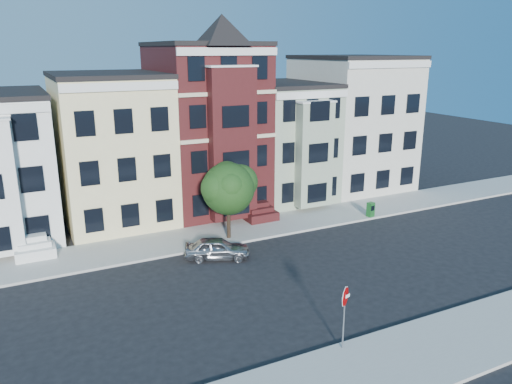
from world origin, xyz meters
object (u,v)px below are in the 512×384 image
parked_car (217,248)px  newspaper_box (371,209)px  stop_sign (344,314)px  street_tree (228,192)px

parked_car → newspaper_box: 12.77m
parked_car → stop_sign: stop_sign is taller
street_tree → newspaper_box: bearing=-3.6°
street_tree → parked_car: (-1.81, -2.46, -2.54)m
street_tree → newspaper_box: 11.15m
newspaper_box → street_tree: bearing=164.5°
street_tree → parked_car: size_ratio=1.61×
parked_car → street_tree: bearing=-13.3°
street_tree → stop_sign: bearing=-93.4°
parked_car → stop_sign: size_ratio=1.22×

